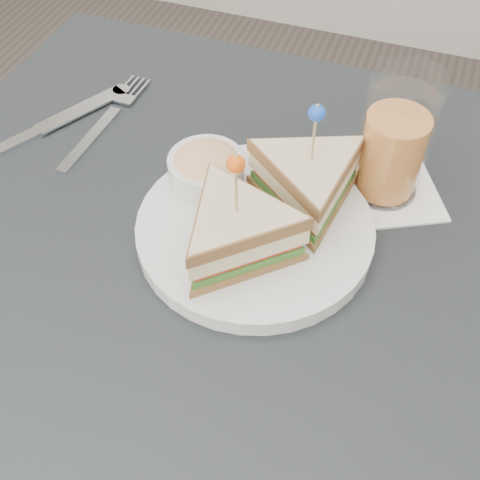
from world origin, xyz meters
name	(u,v)px	position (x,y,z in m)	size (l,w,h in m)	color
table	(228,320)	(0.00, 0.00, 0.67)	(0.80, 0.80, 0.75)	black
plate_meal	(262,207)	(0.01, 0.07, 0.79)	(0.29, 0.29, 0.15)	silver
cutlery_fork	(108,117)	(-0.23, 0.18, 0.75)	(0.03, 0.20, 0.01)	silver
cutlery_knife	(46,127)	(-0.29, 0.14, 0.75)	(0.12, 0.21, 0.01)	silver
drink_set	(394,144)	(0.12, 0.17, 0.82)	(0.16, 0.16, 0.15)	white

